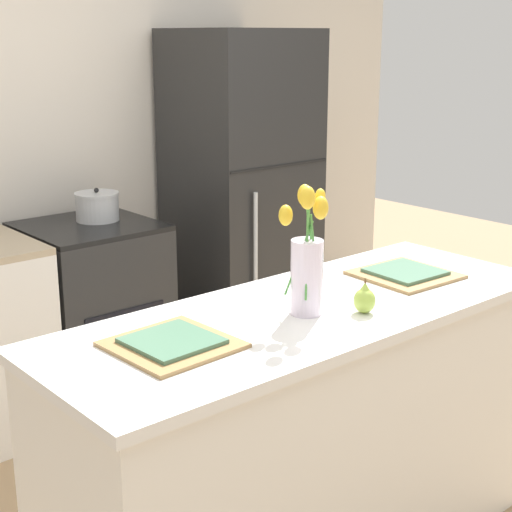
{
  "coord_description": "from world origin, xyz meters",
  "views": [
    {
      "loc": [
        -1.67,
        -1.69,
        1.77
      ],
      "look_at": [
        0.0,
        0.25,
        1.05
      ],
      "focal_mm": 55.0,
      "sensor_mm": 36.0,
      "label": 1
    }
  ],
  "objects_px": {
    "stove_range": "(94,313)",
    "plate_setting_left": "(172,343)",
    "pear_figurine": "(365,299)",
    "plate_setting_right": "(405,274)",
    "flower_vase": "(307,262)",
    "cooking_pot": "(97,206)",
    "refrigerator": "(241,198)"
  },
  "relations": [
    {
      "from": "plate_setting_right",
      "to": "flower_vase",
      "type": "bearing_deg",
      "value": -174.75
    },
    {
      "from": "flower_vase",
      "to": "pear_figurine",
      "type": "height_order",
      "value": "flower_vase"
    },
    {
      "from": "plate_setting_right",
      "to": "plate_setting_left",
      "type": "bearing_deg",
      "value": 180.0
    },
    {
      "from": "flower_vase",
      "to": "plate_setting_right",
      "type": "height_order",
      "value": "flower_vase"
    },
    {
      "from": "stove_range",
      "to": "pear_figurine",
      "type": "height_order",
      "value": "pear_figurine"
    },
    {
      "from": "stove_range",
      "to": "pear_figurine",
      "type": "relative_size",
      "value": 7.88
    },
    {
      "from": "stove_range",
      "to": "plate_setting_left",
      "type": "height_order",
      "value": "plate_setting_left"
    },
    {
      "from": "refrigerator",
      "to": "cooking_pot",
      "type": "xyz_separation_m",
      "value": [
        -0.87,
        0.04,
        0.07
      ]
    },
    {
      "from": "flower_vase",
      "to": "pear_figurine",
      "type": "bearing_deg",
      "value": -37.91
    },
    {
      "from": "stove_range",
      "to": "refrigerator",
      "type": "height_order",
      "value": "refrigerator"
    },
    {
      "from": "plate_setting_left",
      "to": "cooking_pot",
      "type": "bearing_deg",
      "value": 67.07
    },
    {
      "from": "flower_vase",
      "to": "cooking_pot",
      "type": "bearing_deg",
      "value": 82.71
    },
    {
      "from": "stove_range",
      "to": "plate_setting_right",
      "type": "xyz_separation_m",
      "value": [
        0.41,
        -1.58,
        0.49
      ]
    },
    {
      "from": "pear_figurine",
      "to": "plate_setting_left",
      "type": "height_order",
      "value": "pear_figurine"
    },
    {
      "from": "stove_range",
      "to": "refrigerator",
      "type": "xyz_separation_m",
      "value": [
        0.95,
        0.0,
        0.45
      ]
    },
    {
      "from": "stove_range",
      "to": "plate_setting_right",
      "type": "height_order",
      "value": "plate_setting_right"
    },
    {
      "from": "flower_vase",
      "to": "cooking_pot",
      "type": "height_order",
      "value": "flower_vase"
    },
    {
      "from": "flower_vase",
      "to": "cooking_pot",
      "type": "relative_size",
      "value": 1.95
    },
    {
      "from": "flower_vase",
      "to": "refrigerator",
      "type": "bearing_deg",
      "value": 56.35
    },
    {
      "from": "stove_range",
      "to": "cooking_pot",
      "type": "bearing_deg",
      "value": 28.63
    },
    {
      "from": "pear_figurine",
      "to": "cooking_pot",
      "type": "relative_size",
      "value": 0.53
    },
    {
      "from": "refrigerator",
      "to": "flower_vase",
      "type": "distance_m",
      "value": 1.97
    },
    {
      "from": "refrigerator",
      "to": "cooking_pot",
      "type": "bearing_deg",
      "value": 177.33
    },
    {
      "from": "stove_range",
      "to": "flower_vase",
      "type": "distance_m",
      "value": 1.76
    },
    {
      "from": "plate_setting_left",
      "to": "plate_setting_right",
      "type": "distance_m",
      "value": 1.02
    },
    {
      "from": "stove_range",
      "to": "plate_setting_left",
      "type": "distance_m",
      "value": 1.77
    },
    {
      "from": "stove_range",
      "to": "plate_setting_right",
      "type": "relative_size",
      "value": 2.71
    },
    {
      "from": "flower_vase",
      "to": "plate_setting_right",
      "type": "relative_size",
      "value": 1.26
    },
    {
      "from": "stove_range",
      "to": "pear_figurine",
      "type": "xyz_separation_m",
      "value": [
        0.01,
        -1.75,
        0.52
      ]
    },
    {
      "from": "flower_vase",
      "to": "cooking_pot",
      "type": "xyz_separation_m",
      "value": [
        0.21,
        1.68,
        -0.13
      ]
    },
    {
      "from": "stove_range",
      "to": "flower_vase",
      "type": "xyz_separation_m",
      "value": [
        -0.14,
        -1.63,
        0.65
      ]
    },
    {
      "from": "stove_range",
      "to": "plate_setting_left",
      "type": "xyz_separation_m",
      "value": [
        -0.61,
        -1.58,
        0.49
      ]
    }
  ]
}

